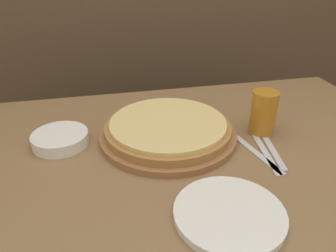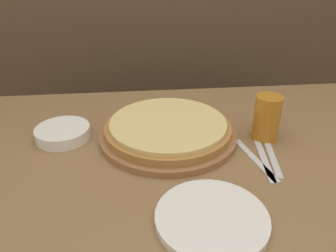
% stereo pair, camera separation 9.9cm
% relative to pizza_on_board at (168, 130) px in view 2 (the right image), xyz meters
% --- Properties ---
extents(dining_table, '(1.44, 0.94, 0.74)m').
position_rel_pizza_on_board_xyz_m(dining_table, '(0.06, -0.08, -0.39)').
color(dining_table, olive).
rests_on(dining_table, ground_plane).
extents(pizza_on_board, '(0.42, 0.42, 0.06)m').
position_rel_pizza_on_board_xyz_m(pizza_on_board, '(0.00, 0.00, 0.00)').
color(pizza_on_board, '#99663D').
rests_on(pizza_on_board, dining_table).
extents(beer_glass, '(0.08, 0.08, 0.14)m').
position_rel_pizza_on_board_xyz_m(beer_glass, '(0.29, -0.03, 0.05)').
color(beer_glass, '#B7701E').
rests_on(beer_glass, dining_table).
extents(dinner_plate, '(0.24, 0.24, 0.02)m').
position_rel_pizza_on_board_xyz_m(dinner_plate, '(0.06, -0.36, -0.02)').
color(dinner_plate, white).
rests_on(dinner_plate, dining_table).
extents(side_bowl, '(0.16, 0.16, 0.04)m').
position_rel_pizza_on_board_xyz_m(side_bowl, '(-0.32, 0.03, -0.01)').
color(side_bowl, white).
rests_on(side_bowl, dining_table).
extents(fork, '(0.06, 0.21, 0.00)m').
position_rel_pizza_on_board_xyz_m(fork, '(0.23, -0.15, -0.02)').
color(fork, silver).
rests_on(fork, dining_table).
extents(dinner_knife, '(0.05, 0.22, 0.00)m').
position_rel_pizza_on_board_xyz_m(dinner_knife, '(0.25, -0.15, -0.02)').
color(dinner_knife, silver).
rests_on(dinner_knife, dining_table).
extents(spoon, '(0.05, 0.18, 0.00)m').
position_rel_pizza_on_board_xyz_m(spoon, '(0.28, -0.15, -0.02)').
color(spoon, silver).
rests_on(spoon, dining_table).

